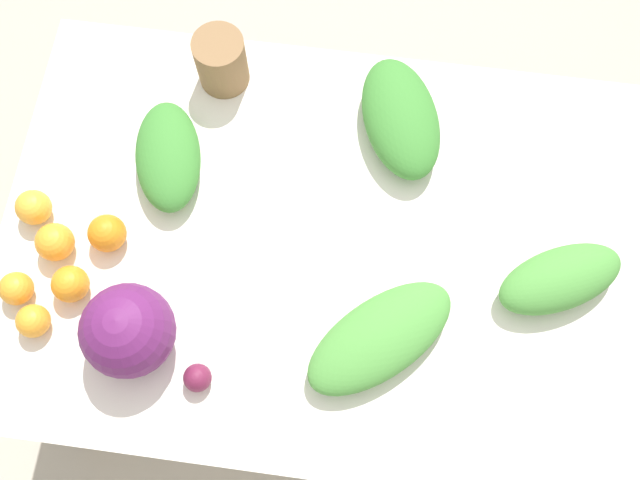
% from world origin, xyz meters
% --- Properties ---
extents(ground_plane, '(8.00, 8.00, 0.00)m').
position_xyz_m(ground_plane, '(0.00, 0.00, 0.00)').
color(ground_plane, '#B2A899').
extents(dining_table, '(1.38, 0.96, 0.72)m').
position_xyz_m(dining_table, '(0.00, 0.00, 0.63)').
color(dining_table, silver).
rests_on(dining_table, ground_plane).
extents(cabbage_purple, '(0.19, 0.19, 0.19)m').
position_xyz_m(cabbage_purple, '(0.34, 0.26, 0.81)').
color(cabbage_purple, '#601E5B').
rests_on(cabbage_purple, dining_table).
extents(paper_bag, '(0.12, 0.12, 0.14)m').
position_xyz_m(paper_bag, '(0.27, -0.37, 0.79)').
color(paper_bag, olive).
rests_on(paper_bag, dining_table).
extents(greens_bunch_kale, '(0.35, 0.34, 0.08)m').
position_xyz_m(greens_bunch_kale, '(-0.15, 0.20, 0.76)').
color(greens_bunch_kale, '#4C933D').
rests_on(greens_bunch_kale, dining_table).
extents(greens_bunch_chard, '(0.30, 0.24, 0.09)m').
position_xyz_m(greens_bunch_chard, '(-0.50, 0.03, 0.77)').
color(greens_bunch_chard, '#4C933D').
rests_on(greens_bunch_chard, dining_table).
extents(greens_bunch_dandelion, '(0.25, 0.34, 0.10)m').
position_xyz_m(greens_bunch_dandelion, '(-0.14, -0.29, 0.77)').
color(greens_bunch_dandelion, '#3D8433').
rests_on(greens_bunch_dandelion, dining_table).
extents(greens_bunch_scallion, '(0.20, 0.29, 0.09)m').
position_xyz_m(greens_bunch_scallion, '(0.35, -0.14, 0.77)').
color(greens_bunch_scallion, '#3D8433').
rests_on(greens_bunch_scallion, dining_table).
extents(beet_root, '(0.06, 0.06, 0.06)m').
position_xyz_m(beet_root, '(0.20, 0.32, 0.75)').
color(beet_root, maroon).
rests_on(beet_root, dining_table).
extents(orange_0, '(0.08, 0.08, 0.08)m').
position_xyz_m(orange_0, '(0.44, 0.05, 0.76)').
color(orange_0, orange).
rests_on(orange_0, dining_table).
extents(orange_1, '(0.08, 0.08, 0.08)m').
position_xyz_m(orange_1, '(0.55, 0.08, 0.76)').
color(orange_1, orange).
rests_on(orange_1, dining_table).
extents(orange_2, '(0.08, 0.08, 0.08)m').
position_xyz_m(orange_2, '(0.49, 0.17, 0.76)').
color(orange_2, orange).
rests_on(orange_2, dining_table).
extents(orange_3, '(0.07, 0.07, 0.07)m').
position_xyz_m(orange_3, '(0.55, 0.25, 0.76)').
color(orange_3, orange).
rests_on(orange_3, dining_table).
extents(orange_4, '(0.08, 0.08, 0.08)m').
position_xyz_m(orange_4, '(0.61, 0.01, 0.76)').
color(orange_4, '#F9A833').
rests_on(orange_4, dining_table).
extents(orange_5, '(0.07, 0.07, 0.07)m').
position_xyz_m(orange_5, '(0.60, 0.19, 0.76)').
color(orange_5, orange).
rests_on(orange_5, dining_table).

